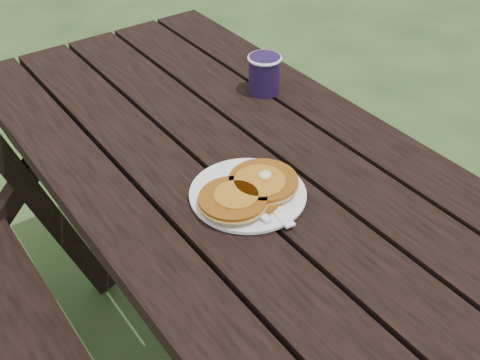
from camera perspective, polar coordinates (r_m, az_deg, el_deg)
picnic_table at (r=1.51m, az=2.63°, el=-12.01°), size 1.36×1.80×0.75m
plate at (r=1.22m, az=0.74°, el=-1.38°), size 0.25×0.25×0.01m
pancake_stack at (r=1.19m, az=0.91°, el=-1.01°), size 0.22×0.15×0.04m
knife at (r=1.19m, az=2.66°, el=-1.83°), size 0.05×0.18×0.00m
fork at (r=1.17m, az=1.05°, el=-2.49°), size 0.04×0.16×0.01m
coffee_cup at (r=1.55m, az=2.32°, el=10.19°), size 0.09×0.09×0.10m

